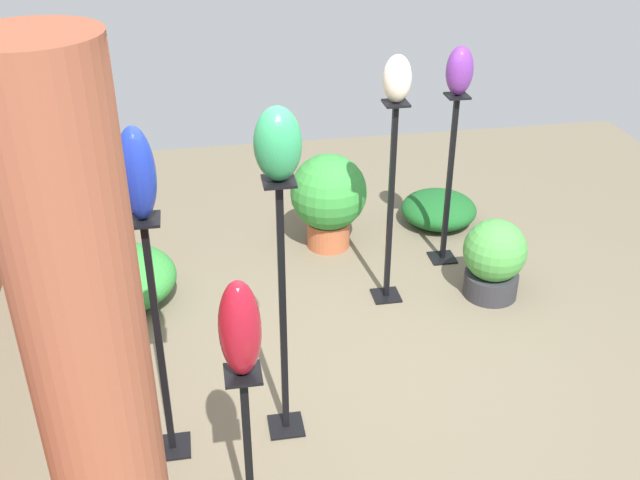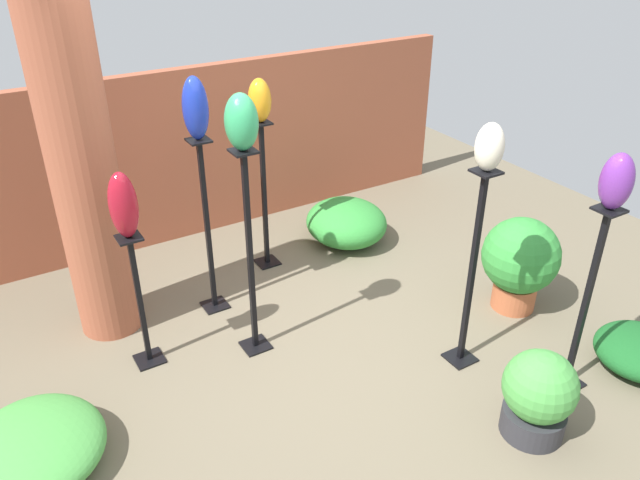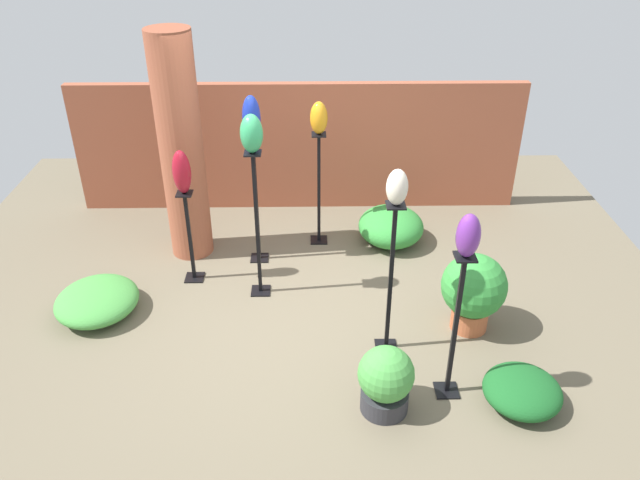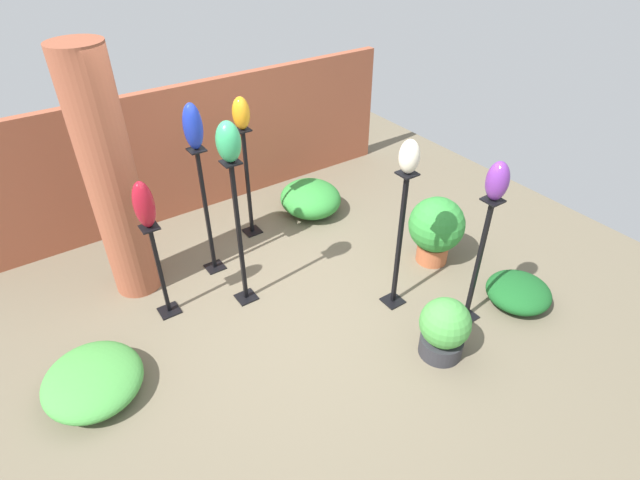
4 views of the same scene
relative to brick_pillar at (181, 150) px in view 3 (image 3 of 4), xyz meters
The scene contains 20 objects.
ground_plane 2.17m from the brick_pillar, 45.72° to the right, with size 8.00×8.00×0.00m, color #6B604C.
brick_wall_back 1.73m from the brick_pillar, 42.50° to the left, with size 5.60×0.12×1.64m, color #9E5138.
brick_pillar is the anchor object (origin of this frame).
pedestal_ruby 0.99m from the brick_pillar, 79.72° to the right, with size 0.20×0.20×1.04m.
pedestal_amber 1.62m from the brick_pillar, ahead, with size 0.20×0.20×1.36m.
pedestal_cobalt 1.00m from the brick_pillar, 14.25° to the right, with size 0.20×0.20×1.46m.
pedestal_ivory 2.78m from the brick_pillar, 40.40° to the right, with size 0.20×0.20×1.50m.
pedestal_violet 3.51m from the brick_pillar, 42.87° to the right, with size 0.20×0.20×1.37m.
pedestal_jade 1.31m from the brick_pillar, 45.21° to the right, with size 0.20×0.20×1.58m.
art_vase_ruby 0.60m from the brick_pillar, 79.72° to the right, with size 0.19×0.18×0.46m, color maroon.
art_vase_amber 1.51m from the brick_pillar, ahead, with size 0.19×0.19×0.36m, color orange.
art_vase_cobalt 0.92m from the brick_pillar, 14.25° to the right, with size 0.19×0.17×0.46m, color #192D9E.
art_vase_ivory 2.75m from the brick_pillar, 40.40° to the right, with size 0.18×0.18×0.31m, color beige.
art_vase_violet 3.46m from the brick_pillar, 42.87° to the right, with size 0.18×0.20×0.35m, color #6B2D8C.
art_vase_jade 1.30m from the brick_pillar, 45.21° to the right, with size 0.21×0.23×0.37m, color #2D9356.
potted_plant_front_left 3.36m from the brick_pillar, 27.04° to the right, with size 0.62×0.62×0.80m.
potted_plant_mid_right 3.34m from the brick_pillar, 52.09° to the right, with size 0.46×0.46×0.61m.
foliage_bed_east 1.80m from the brick_pillar, 122.78° to the right, with size 0.82×0.87×0.28m, color #479942.
foliage_bed_west 4.14m from the brick_pillar, 38.71° to the right, with size 0.65×0.65×0.28m, color #195923.
foliage_bed_center 2.56m from the brick_pillar, ahead, with size 0.77×0.82×0.42m, color #338C38.
Camera 3 is at (0.15, -4.98, 3.83)m, focal length 35.00 mm.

